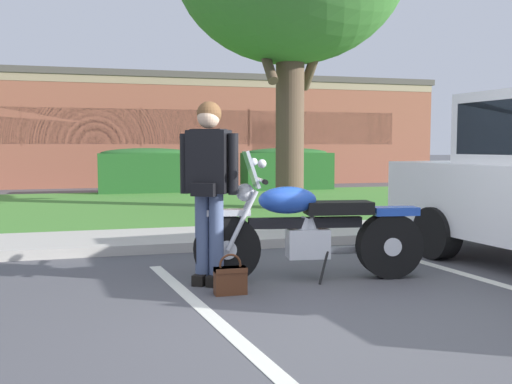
% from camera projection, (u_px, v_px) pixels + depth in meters
% --- Properties ---
extents(ground_plane, '(140.00, 140.00, 0.00)m').
position_uv_depth(ground_plane, '(369.00, 321.00, 4.27)').
color(ground_plane, '#4C4C51').
extents(curb_strip, '(60.00, 0.20, 0.12)m').
position_uv_depth(curb_strip, '(255.00, 243.00, 7.33)').
color(curb_strip, '#B7B2A8').
rests_on(curb_strip, ground).
extents(concrete_walk, '(60.00, 1.50, 0.08)m').
position_uv_depth(concrete_walk, '(239.00, 235.00, 8.15)').
color(concrete_walk, '#B7B2A8').
rests_on(concrete_walk, ground).
extents(grass_lawn, '(60.00, 7.27, 0.06)m').
position_uv_depth(grass_lawn, '(190.00, 205.00, 12.36)').
color(grass_lawn, '#478433').
rests_on(grass_lawn, ground).
extents(stall_stripe_0, '(0.64, 4.38, 0.01)m').
position_uv_depth(stall_stripe_0, '(221.00, 325.00, 4.17)').
color(stall_stripe_0, silver).
rests_on(stall_stripe_0, ground).
extents(motorcycle, '(2.24, 0.82, 1.26)m').
position_uv_depth(motorcycle, '(318.00, 230.00, 5.56)').
color(motorcycle, black).
rests_on(motorcycle, ground).
extents(rider_person, '(0.50, 0.41, 1.70)m').
position_uv_depth(rider_person, '(209.00, 179.00, 5.34)').
color(rider_person, black).
rests_on(rider_person, ground).
extents(handbag, '(0.28, 0.13, 0.36)m').
position_uv_depth(handbag, '(230.00, 278.00, 5.03)').
color(handbag, '#562D19').
rests_on(handbag, ground).
extents(hedge_left, '(2.57, 0.90, 1.24)m').
position_uv_depth(hedge_left, '(147.00, 170.00, 15.46)').
color(hedge_left, '#235623').
rests_on(hedge_left, ground).
extents(hedge_center_left, '(2.55, 0.90, 1.24)m').
position_uv_depth(hedge_center_left, '(287.00, 168.00, 16.52)').
color(hedge_center_left, '#235623').
rests_on(hedge_center_left, ground).
extents(brick_building, '(20.72, 8.48, 3.66)m').
position_uv_depth(brick_building, '(133.00, 132.00, 22.02)').
color(brick_building, '#93513D').
rests_on(brick_building, ground).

